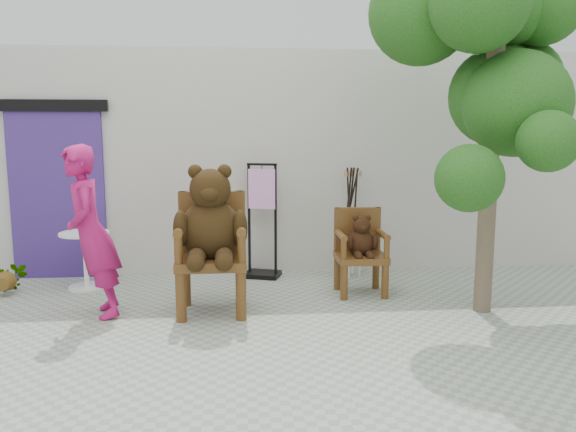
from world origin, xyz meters
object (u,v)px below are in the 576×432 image
object	(u,v)px
chair_big	(211,230)
display_stand	(262,234)
cafe_table	(85,253)
person	(91,233)
tree	(491,59)
stool_bucket	(351,229)
chair_small	(360,245)

from	to	relation	value
chair_big	display_stand	distance (m)	1.57
display_stand	cafe_table	bearing A→B (deg)	-153.15
chair_big	person	size ratio (longest dim) A/B	0.89
cafe_table	person	bearing A→B (deg)	-71.50
person	tree	world-z (taller)	tree
chair_big	display_stand	bearing A→B (deg)	66.89
stool_bucket	chair_small	bearing A→B (deg)	-93.85
stool_bucket	cafe_table	bearing A→B (deg)	-174.90
tree	stool_bucket	bearing A→B (deg)	127.30
chair_big	cafe_table	size ratio (longest dim) A/B	2.25
stool_bucket	tree	distance (m)	2.76
stool_bucket	tree	xyz separation A→B (m)	(1.13, -1.49, 2.03)
chair_small	display_stand	world-z (taller)	display_stand
chair_big	cafe_table	xyz separation A→B (m)	(-1.59, 1.07, -0.46)
cafe_table	display_stand	xyz separation A→B (m)	(2.20, 0.35, 0.14)
chair_big	chair_small	distance (m)	1.85
cafe_table	stool_bucket	distance (m)	3.40
chair_big	stool_bucket	distance (m)	2.26
display_stand	tree	world-z (taller)	tree
chair_big	display_stand	world-z (taller)	chair_big
chair_big	chair_small	world-z (taller)	chair_big
cafe_table	display_stand	bearing A→B (deg)	9.09
chair_big	cafe_table	world-z (taller)	chair_big
chair_small	cafe_table	world-z (taller)	chair_small
chair_big	display_stand	size ratio (longest dim) A/B	1.05
tree	display_stand	bearing A→B (deg)	146.43
chair_big	tree	bearing A→B (deg)	-2.32
chair_big	chair_small	size ratio (longest dim) A/B	1.57
chair_big	person	xyz separation A→B (m)	(-1.22, -0.04, -0.00)
cafe_table	display_stand	distance (m)	2.23
chair_big	tree	size ratio (longest dim) A/B	0.43
person	cafe_table	world-z (taller)	person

